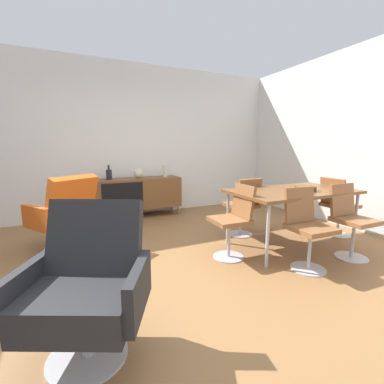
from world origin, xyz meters
The scene contains 16 objects.
ground_plane centered at (0.00, 0.00, 0.00)m, with size 8.32×8.32×0.00m, color olive.
wall_back centered at (0.00, 2.60, 1.40)m, with size 6.80×0.12×2.80m, color silver.
wall_right centered at (3.20, 0.00, 1.40)m, with size 0.12×5.60×2.80m, color silver.
sideboard centered at (0.23, 2.30, 0.44)m, with size 1.60×0.45×0.72m.
vase_cobalt centered at (-0.26, 2.30, 0.81)m, with size 0.10×0.10×0.26m.
vase_sculptural_dark centered at (0.26, 2.30, 0.81)m, with size 0.17×0.17×0.18m.
vase_ceramic_small centered at (0.78, 2.30, 0.83)m, with size 0.08×0.08×0.22m.
dining_table centered at (1.71, 0.01, 0.70)m, with size 1.60×0.90×0.74m.
wooden_bowl_on_table centered at (1.81, -0.11, 0.77)m, with size 0.26×0.26×0.06m, color brown.
dining_chair_far_end centered at (2.60, 0.01, 0.47)m, with size 0.43×0.41×0.86m.
dining_chair_near_window centered at (0.82, 0.01, 0.47)m, with size 0.43×0.41×0.86m.
dining_chair_back_left centered at (1.36, 0.57, 0.47)m, with size 0.41×0.43×0.86m.
dining_chair_front_right centered at (2.06, -0.55, 0.47)m, with size 0.40×0.43×0.86m.
dining_chair_front_left centered at (1.37, -0.55, 0.47)m, with size 0.42×0.44×0.86m.
lounge_chair_red centered at (-0.96, 1.14, 0.47)m, with size 0.90×0.89×0.95m.
armchair_black_shell centered at (-0.81, -0.83, 0.47)m, with size 0.87×0.85×0.95m.
Camera 1 is at (-0.85, -2.45, 1.28)m, focal length 24.42 mm.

